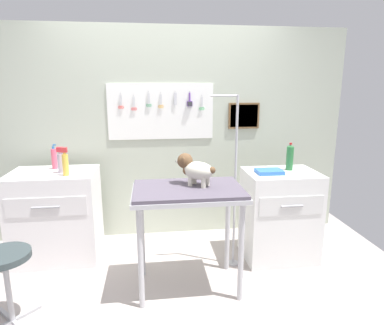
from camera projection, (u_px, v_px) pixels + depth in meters
ground at (176, 299)px, 2.72m from camera, size 4.40×4.00×0.04m
rear_wall_panel at (166, 134)px, 3.69m from camera, size 4.00×0.11×2.30m
grooming_table at (188, 200)px, 2.70m from camera, size 0.90×0.58×0.89m
grooming_arm at (234, 190)px, 3.06m from camera, size 0.30×0.11×1.61m
dog at (194, 169)px, 2.71m from camera, size 0.34×0.28×0.26m
counter_left at (56, 216)px, 3.26m from camera, size 0.80×0.58×0.88m
cabinet_right at (279, 215)px, 3.28m from camera, size 0.68×0.54×0.88m
stool at (5, 266)px, 2.33m from camera, size 0.36×0.36×0.55m
conditioner_bottle at (54, 158)px, 3.27m from camera, size 0.05×0.05×0.25m
detangler_spray at (65, 163)px, 3.02m from camera, size 0.05×0.05×0.26m
spray_bottle_short at (61, 162)px, 3.11m from camera, size 0.06×0.06×0.25m
soda_bottle at (290, 157)px, 3.23m from camera, size 0.07×0.07×0.27m
supply_tray at (269, 172)px, 3.12m from camera, size 0.24×0.18×0.04m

